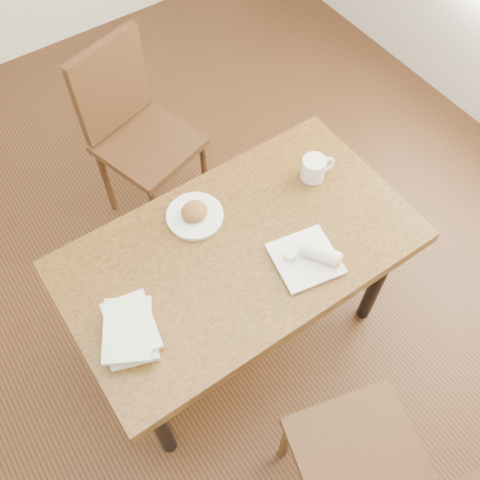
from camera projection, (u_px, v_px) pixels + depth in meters
ground at (240, 330)px, 2.57m from camera, size 4.00×5.00×0.01m
room_walls at (240, 38)px, 1.19m from camera, size 4.02×5.02×2.80m
table at (240, 260)px, 2.00m from camera, size 1.29×0.73×0.75m
chair_near at (376, 480)px, 1.70m from camera, size 0.52×0.52×0.95m
chair_far at (134, 126)px, 2.53m from camera, size 0.52×0.52×0.95m
plate_scone at (195, 214)px, 1.98m from camera, size 0.21×0.21×0.07m
coffee_mug at (315, 168)px, 2.07m from camera, size 0.14×0.09×0.09m
plate_burrito at (310, 257)px, 1.88m from camera, size 0.26×0.26×0.07m
book_stack at (130, 329)px, 1.73m from camera, size 0.24×0.27×0.06m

